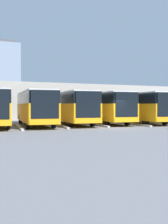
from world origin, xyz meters
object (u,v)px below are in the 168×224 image
object	(u,v)px
bus_0	(161,107)
bus_2	(104,107)
bus_3	(71,107)
bus_1	(138,107)
bus_4	(35,107)

from	to	relation	value
bus_0	bus_2	size ratio (longest dim) A/B	1.00
bus_3	bus_2	bearing A→B (deg)	-173.47
bus_1	bus_3	xyz separation A→B (m)	(7.82, -0.98, 0.00)
bus_2	bus_3	world-z (taller)	same
bus_0	bus_4	world-z (taller)	same
bus_0	bus_1	distance (m)	4.02
bus_1	bus_4	xyz separation A→B (m)	(11.73, -0.78, 0.00)
bus_1	bus_3	bearing A→B (deg)	-1.08
bus_0	bus_4	bearing A→B (deg)	6.60
bus_0	bus_3	world-z (taller)	same
bus_0	bus_2	bearing A→B (deg)	5.45
bus_0	bus_2	world-z (taller)	same
bus_2	bus_3	xyz separation A→B (m)	(3.91, 0.03, 0.00)
bus_3	bus_4	world-z (taller)	same
bus_1	bus_0	bearing A→B (deg)	-160.58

